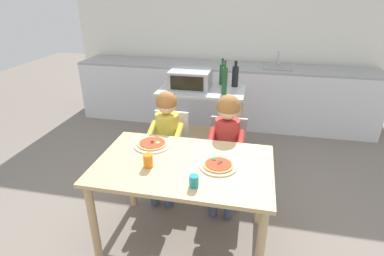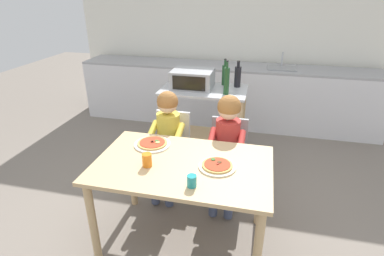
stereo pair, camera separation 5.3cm
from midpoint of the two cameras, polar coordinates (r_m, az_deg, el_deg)
ground_plane at (r=3.64m, az=3.56°, el=-7.37°), size 11.61×11.61×0.00m
back_wall_tiled at (r=4.90m, az=7.85°, el=17.77°), size 4.85×0.12×2.70m
kitchen_counter at (r=4.70m, az=6.69°, el=6.22°), size 4.36×0.60×1.09m
kitchen_island_cart at (r=3.52m, az=2.60°, el=2.52°), size 0.94×0.57×0.91m
toaster_oven at (r=3.43m, az=0.56°, el=9.15°), size 0.45×0.37×0.20m
bottle_dark_olive_oil at (r=3.54m, az=6.54°, el=9.87°), size 0.06×0.06×0.30m
bottle_tall_green_wine at (r=3.21m, az=6.93°, el=8.75°), size 0.06×0.06×0.35m
bottle_brown_beer at (r=3.49m, az=8.95°, el=9.50°), size 0.07×0.07×0.29m
dining_table at (r=2.33m, az=-1.05°, el=-8.78°), size 1.30×0.83×0.75m
dining_chair_left at (r=3.09m, az=-3.44°, el=-3.38°), size 0.36×0.36×0.81m
dining_chair_right at (r=2.95m, az=7.11°, el=-4.93°), size 0.36×0.36×0.81m
child_in_yellow_shirt at (r=2.89m, az=-4.19°, el=-0.85°), size 0.32×0.42×1.06m
child_in_red_shirt at (r=2.75m, az=7.07°, el=-2.00°), size 0.32×0.42×1.07m
pizza_plate_white at (r=2.53m, az=-6.79°, el=-2.91°), size 0.30×0.30×0.03m
pizza_plate_cream at (r=2.23m, az=5.43°, el=-6.96°), size 0.27×0.27×0.03m
drinking_cup_orange at (r=2.23m, az=-7.70°, el=-5.93°), size 0.07×0.07×0.10m
drinking_cup_teal at (r=2.01m, az=0.73°, el=-9.85°), size 0.06×0.06×0.08m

